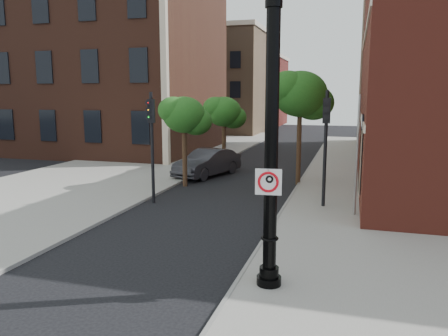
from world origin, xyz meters
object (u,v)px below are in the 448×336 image
(traffic_signal_left, at_px, (151,129))
(no_parking_sign, at_px, (268,182))
(parked_car, at_px, (208,163))
(traffic_signal_right, at_px, (326,130))
(lamppost, at_px, (271,156))

(traffic_signal_left, bearing_deg, no_parking_sign, -67.58)
(parked_car, distance_m, traffic_signal_right, 9.23)
(no_parking_sign, xyz_separation_m, traffic_signal_right, (0.75, 8.24, 0.57))
(no_parking_sign, distance_m, traffic_signal_left, 9.59)
(no_parking_sign, xyz_separation_m, traffic_signal_left, (-6.36, 7.15, 0.53))
(parked_car, bearing_deg, traffic_signal_right, -21.33)
(parked_car, bearing_deg, no_parking_sign, -48.29)
(parked_car, bearing_deg, traffic_signal_left, -74.10)
(no_parking_sign, bearing_deg, parked_car, 107.52)
(lamppost, xyz_separation_m, parked_car, (-6.16, 13.68, -2.47))
(parked_car, distance_m, traffic_signal_left, 7.13)
(traffic_signal_left, bearing_deg, lamppost, -66.78)
(lamppost, xyz_separation_m, traffic_signal_right, (0.74, 8.07, -0.01))
(no_parking_sign, distance_m, traffic_signal_right, 8.30)
(lamppost, bearing_deg, traffic_signal_left, 132.45)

